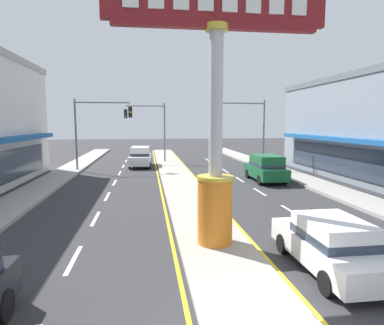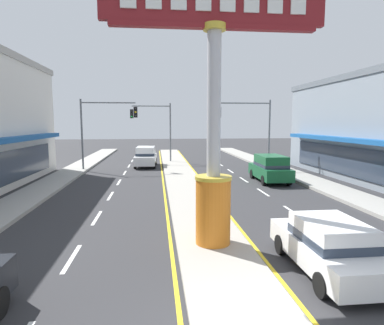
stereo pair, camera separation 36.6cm
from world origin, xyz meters
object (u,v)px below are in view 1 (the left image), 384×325
object	(u,v)px
suv_near_right_lane	(140,156)
suv_far_right_lane	(266,168)
district_sign	(216,105)
traffic_light_left_side	(97,122)
traffic_light_right_side	(245,122)
sedan_mid_left_lane	(331,244)
traffic_light_median_far	(150,123)

from	to	relation	value
suv_near_right_lane	suv_far_right_lane	bearing A→B (deg)	-45.39
district_sign	suv_near_right_lane	xyz separation A→B (m)	(-2.88, 20.98, -3.78)
traffic_light_left_side	traffic_light_right_side	xyz separation A→B (m)	(12.94, -0.62, 0.00)
suv_near_right_lane	traffic_light_left_side	bearing A→B (deg)	-146.24
traffic_light_right_side	suv_near_right_lane	distance (m)	10.35
suv_near_right_lane	sedan_mid_left_lane	xyz separation A→B (m)	(5.76, -23.20, -0.20)
traffic_light_median_far	suv_far_right_lane	size ratio (longest dim) A/B	1.34
traffic_light_left_side	sedan_mid_left_lane	xyz separation A→B (m)	(9.35, -20.81, -3.46)
district_sign	traffic_light_right_side	size ratio (longest dim) A/B	1.41
district_sign	sedan_mid_left_lane	world-z (taller)	district_sign
traffic_light_right_side	suv_near_right_lane	world-z (taller)	traffic_light_right_side
traffic_light_left_side	sedan_mid_left_lane	distance (m)	23.07
traffic_light_right_side	sedan_mid_left_lane	size ratio (longest dim) A/B	1.44
traffic_light_left_side	traffic_light_right_side	size ratio (longest dim) A/B	1.00
district_sign	traffic_light_median_far	world-z (taller)	district_sign
district_sign	traffic_light_left_side	xyz separation A→B (m)	(-6.47, 18.58, -0.52)
district_sign	traffic_light_median_far	bearing A→B (deg)	94.45
traffic_light_median_far	traffic_light_left_side	bearing A→B (deg)	-130.08
district_sign	traffic_light_left_side	distance (m)	19.68
traffic_light_median_far	suv_far_right_lane	xyz separation A→B (m)	(8.05, -12.25, -3.21)
district_sign	suv_near_right_lane	size ratio (longest dim) A/B	1.88
suv_near_right_lane	traffic_light_median_far	bearing A→B (deg)	71.78
traffic_light_left_side	suv_far_right_lane	size ratio (longest dim) A/B	1.34
traffic_light_right_side	sedan_mid_left_lane	world-z (taller)	traffic_light_right_side
district_sign	suv_far_right_lane	xyz separation A→B (m)	(6.18, 11.79, -3.78)
traffic_light_median_far	suv_far_right_lane	world-z (taller)	traffic_light_median_far
suv_far_right_lane	sedan_mid_left_lane	xyz separation A→B (m)	(-3.30, -14.02, -0.20)
traffic_light_right_side	suv_near_right_lane	size ratio (longest dim) A/B	1.33
traffic_light_left_side	suv_near_right_lane	xyz separation A→B (m)	(3.59, 2.40, -3.26)
sedan_mid_left_lane	suv_near_right_lane	bearing A→B (deg)	103.95
traffic_light_right_side	traffic_light_median_far	size ratio (longest dim) A/B	1.00
traffic_light_right_side	traffic_light_left_side	bearing A→B (deg)	177.27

